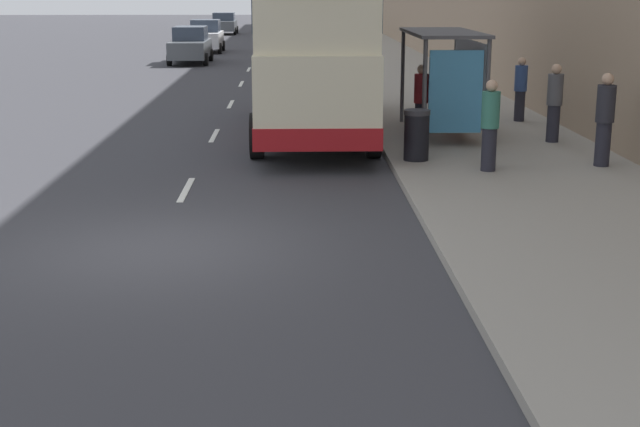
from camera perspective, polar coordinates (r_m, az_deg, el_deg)
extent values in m
plane|color=#38383D|center=(12.99, -10.48, -2.26)|extent=(220.00, 220.00, 0.00)
cube|color=gray|center=(51.13, 3.36, 10.28)|extent=(5.00, 93.00, 0.14)
cube|color=silver|center=(16.67, -8.56, 1.53)|extent=(0.12, 2.00, 0.01)
cube|color=silver|center=(22.70, -6.78, 4.98)|extent=(0.12, 2.00, 0.01)
cube|color=silver|center=(28.80, -5.74, 6.97)|extent=(0.12, 2.00, 0.01)
cube|color=silver|center=(34.91, -5.06, 8.27)|extent=(0.12, 2.00, 0.01)
cube|color=silver|center=(41.05, -4.59, 9.18)|extent=(0.12, 2.00, 0.01)
cube|color=silver|center=(47.20, -4.23, 9.85)|extent=(0.12, 2.00, 0.01)
cube|color=silver|center=(53.35, -3.96, 10.37)|extent=(0.12, 2.00, 0.01)
cube|color=#4C4C51|center=(21.97, 7.87, 11.39)|extent=(1.60, 4.20, 0.08)
cylinder|color=#4C4C51|center=(19.99, 6.70, 7.58)|extent=(0.10, 0.10, 2.40)
cylinder|color=#4C4C51|center=(23.93, 5.30, 8.71)|extent=(0.10, 0.10, 2.40)
cylinder|color=#4C4C51|center=(20.24, 10.65, 7.52)|extent=(0.10, 0.10, 2.40)
cylinder|color=#4C4C51|center=(24.14, 8.64, 8.66)|extent=(0.10, 0.10, 2.40)
cube|color=#99A8B2|center=(22.17, 9.50, 8.45)|extent=(0.04, 3.68, 1.92)
cube|color=#3F8CBF|center=(20.16, 8.66, 7.71)|extent=(1.19, 0.10, 1.82)
cube|color=maroon|center=(22.20, 8.32, 6.24)|extent=(0.36, 2.80, 0.08)
cube|color=beige|center=(22.53, -0.51, 8.64)|extent=(2.55, 10.22, 1.85)
cube|color=beige|center=(22.42, -0.52, 13.48)|extent=(2.50, 9.92, 1.95)
cube|color=maroon|center=(22.61, -0.51, 6.88)|extent=(2.58, 10.27, 0.45)
cube|color=#2D3847|center=(22.50, -0.51, 9.58)|extent=(2.58, 9.61, 0.81)
cube|color=#2D3847|center=(22.42, -0.52, 13.23)|extent=(2.55, 9.61, 0.94)
cylinder|color=black|center=(26.09, -3.50, 7.35)|extent=(0.30, 1.00, 1.00)
cylinder|color=black|center=(26.14, 2.14, 7.38)|extent=(0.30, 1.00, 1.00)
cylinder|color=black|center=(19.52, -4.06, 4.99)|extent=(0.30, 1.00, 1.00)
cylinder|color=black|center=(19.58, 3.45, 5.03)|extent=(0.30, 1.00, 1.00)
cube|color=#4C5156|center=(44.71, -8.29, 10.39)|extent=(1.73, 4.52, 0.81)
cube|color=#2D3847|center=(44.89, -8.29, 11.35)|extent=(1.52, 2.17, 0.66)
cylinder|color=black|center=(43.25, -7.32, 9.76)|extent=(0.20, 0.60, 0.60)
cylinder|color=black|center=(43.45, -9.63, 9.70)|extent=(0.20, 0.60, 0.60)
cylinder|color=black|center=(46.04, -6.99, 10.04)|extent=(0.20, 0.60, 0.60)
cylinder|color=black|center=(46.23, -9.16, 9.98)|extent=(0.20, 0.60, 0.60)
cube|color=#B7B799|center=(64.15, -0.93, 11.67)|extent=(1.75, 3.80, 0.79)
cube|color=#2D3847|center=(63.93, -0.93, 12.31)|extent=(1.54, 1.83, 0.65)
cylinder|color=black|center=(65.34, -1.72, 11.37)|extent=(0.20, 0.60, 0.60)
cylinder|color=black|center=(65.37, -0.16, 11.38)|extent=(0.20, 0.60, 0.60)
cylinder|color=black|center=(62.99, -1.72, 11.26)|extent=(0.20, 0.60, 0.60)
cylinder|color=black|center=(63.01, -0.10, 11.27)|extent=(0.20, 0.60, 0.60)
cube|color=#4C5156|center=(72.10, -6.17, 11.87)|extent=(1.87, 4.06, 0.75)
cube|color=#2D3847|center=(72.28, -6.17, 12.42)|extent=(1.64, 1.95, 0.62)
cylinder|color=black|center=(70.80, -5.46, 11.54)|extent=(0.20, 0.60, 0.60)
cylinder|color=black|center=(70.94, -7.00, 11.51)|extent=(0.20, 0.60, 0.60)
cylinder|color=black|center=(73.31, -5.34, 11.64)|extent=(0.20, 0.60, 0.60)
cylinder|color=black|center=(73.45, -6.82, 11.60)|extent=(0.20, 0.60, 0.60)
cube|color=silver|center=(52.23, -7.32, 10.99)|extent=(1.77, 3.86, 0.84)
cube|color=#2D3847|center=(52.39, -7.33, 11.83)|extent=(1.56, 1.85, 0.69)
cylinder|color=black|center=(50.99, -6.43, 10.46)|extent=(0.20, 0.60, 0.60)
cylinder|color=black|center=(51.16, -8.44, 10.41)|extent=(0.20, 0.60, 0.60)
cylinder|color=black|center=(53.37, -6.22, 10.63)|extent=(0.20, 0.60, 0.60)
cylinder|color=black|center=(53.54, -8.15, 10.59)|extent=(0.20, 0.60, 0.60)
cylinder|color=#23232D|center=(21.59, 6.45, 5.97)|extent=(0.28, 0.28, 0.82)
cylinder|color=maroon|center=(21.49, 6.51, 7.95)|extent=(0.34, 0.34, 0.68)
sphere|color=tan|center=(21.45, 6.54, 9.16)|extent=(0.22, 0.22, 0.22)
cylinder|color=#23232D|center=(24.66, 12.65, 6.73)|extent=(0.28, 0.28, 0.81)
cylinder|color=navy|center=(24.57, 12.75, 8.44)|extent=(0.34, 0.34, 0.67)
sphere|color=tan|center=(24.53, 12.80, 9.47)|extent=(0.22, 0.22, 0.22)
cylinder|color=#23232D|center=(18.81, 17.64, 4.25)|extent=(0.30, 0.30, 0.89)
cylinder|color=#26262D|center=(18.70, 17.83, 6.70)|extent=(0.37, 0.37, 0.74)
sphere|color=tan|center=(18.64, 17.95, 8.19)|extent=(0.24, 0.24, 0.24)
cylinder|color=#23232D|center=(21.45, 14.69, 5.59)|extent=(0.29, 0.29, 0.86)
cylinder|color=#4C4C51|center=(21.36, 14.82, 7.67)|extent=(0.36, 0.36, 0.71)
sphere|color=tan|center=(21.31, 14.90, 8.94)|extent=(0.23, 0.23, 0.23)
cylinder|color=#23232D|center=(17.76, 10.75, 4.05)|extent=(0.29, 0.29, 0.85)
cylinder|color=#337260|center=(17.64, 10.87, 6.53)|extent=(0.35, 0.35, 0.71)
sphere|color=tan|center=(17.58, 10.94, 8.04)|extent=(0.23, 0.23, 0.23)
cylinder|color=black|center=(18.64, 6.19, 4.86)|extent=(0.52, 0.52, 0.95)
cylinder|color=#2D2D33|center=(18.57, 6.24, 6.46)|extent=(0.55, 0.55, 0.10)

